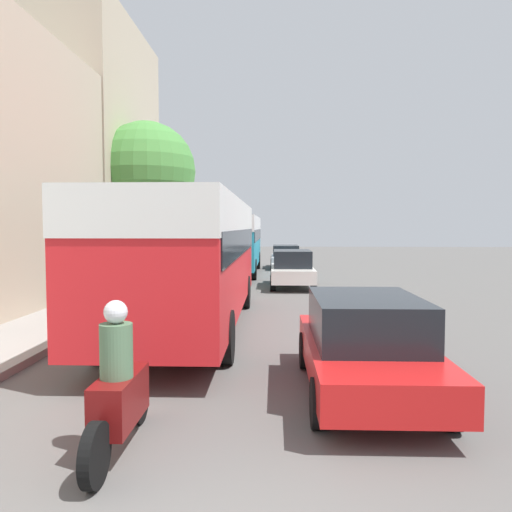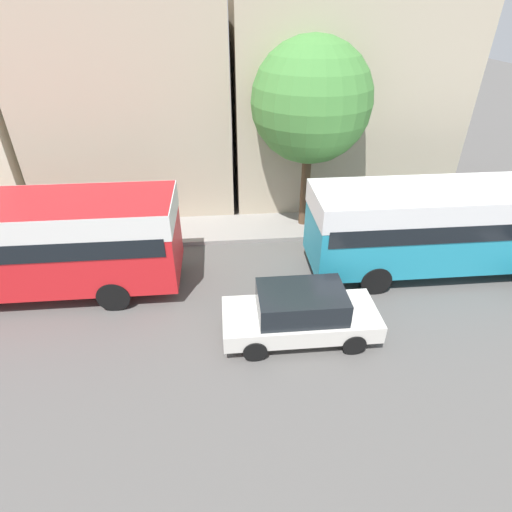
% 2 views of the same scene
% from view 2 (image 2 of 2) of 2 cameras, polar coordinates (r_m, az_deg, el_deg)
% --- Properties ---
extents(building_midblock, '(7.00, 8.25, 8.29)m').
position_cam_2_polar(building_midblock, '(19.88, -16.74, 20.16)').
color(building_midblock, '#BCAD93').
rests_on(building_midblock, ground_plane).
extents(building_far_terrace, '(6.99, 9.43, 12.19)m').
position_cam_2_polar(building_far_terrace, '(19.98, 11.80, 26.55)').
color(building_far_terrace, '#BCAD93').
rests_on(building_far_terrace, ground_plane).
extents(bus_lead, '(2.61, 10.29, 3.16)m').
position_cam_2_polar(bus_lead, '(14.21, -32.28, 2.33)').
color(bus_lead, red).
rests_on(bus_lead, ground_plane).
extents(bus_following, '(2.54, 10.08, 3.06)m').
position_cam_2_polar(bus_following, '(14.88, 27.42, 4.83)').
color(bus_following, teal).
rests_on(bus_following, ground_plane).
extents(car_crossing, '(1.81, 4.28, 1.54)m').
position_cam_2_polar(car_crossing, '(11.15, 6.36, -8.13)').
color(car_crossing, silver).
rests_on(car_crossing, ground_plane).
extents(pedestrian_near_curb, '(0.43, 0.43, 1.82)m').
position_cam_2_polar(pedestrian_near_curb, '(16.75, -22.15, 5.60)').
color(pedestrian_near_curb, '#232838').
rests_on(pedestrian_near_curb, sidewalk).
extents(street_tree, '(4.34, 4.34, 7.03)m').
position_cam_2_polar(street_tree, '(15.32, 7.88, 20.95)').
color(street_tree, brown).
rests_on(street_tree, sidewalk).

